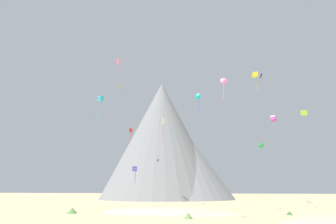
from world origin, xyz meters
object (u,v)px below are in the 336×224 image
bush_mid_center (188,215)px  kite_cyan_mid (101,99)px  kite_indigo_low (135,169)px  kite_magenta_mid (273,118)px  rock_massif (168,148)px  kite_white_mid (164,121)px  kite_yellow_high (255,75)px  kite_green_mid (261,146)px  bush_ridge_crest (72,210)px  kite_black_high (261,76)px  kite_pink_mid (224,81)px  kite_gold_high (121,86)px  bush_near_right (289,213)px  kite_red_mid (131,132)px  kite_rainbow_high (118,62)px  kite_teal_high (198,97)px  kite_lime_mid (304,113)px

bush_mid_center → kite_cyan_mid: bearing=143.6°
bush_mid_center → kite_indigo_low: 20.05m
bush_mid_center → kite_magenta_mid: bearing=63.2°
rock_massif → kite_white_mid: bearing=-82.6°
kite_yellow_high → kite_indigo_low: bearing=113.3°
rock_massif → kite_yellow_high: bearing=-53.9°
bush_mid_center → kite_indigo_low: (-12.11, 14.06, 7.59)m
kite_green_mid → kite_magenta_mid: size_ratio=0.94×
bush_mid_center → kite_magenta_mid: kite_magenta_mid is taller
bush_ridge_crest → kite_black_high: (35.56, 9.64, 26.98)m
kite_pink_mid → kite_black_high: 9.58m
kite_white_mid → kite_magenta_mid: size_ratio=1.60×
bush_ridge_crest → kite_yellow_high: (36.99, 25.58, 33.58)m
kite_pink_mid → kite_magenta_mid: size_ratio=1.20×
kite_white_mid → kite_gold_high: 26.41m
kite_pink_mid → kite_magenta_mid: 38.12m
bush_mid_center → kite_indigo_low: kite_indigo_low is taller
kite_gold_high → kite_white_mid: bearing=-62.8°
kite_indigo_low → kite_yellow_high: bearing=-67.3°
bush_near_right → kite_red_mid: bearing=163.3°
kite_rainbow_high → kite_cyan_mid: 23.10m
kite_yellow_high → kite_gold_high: size_ratio=4.07×
kite_white_mid → kite_teal_high: 11.27m
bush_mid_center → kite_yellow_high: (16.20, 31.17, 33.60)m
kite_indigo_low → kite_teal_high: 27.94m
bush_ridge_crest → kite_teal_high: bearing=47.7°
bush_ridge_crest → kite_indigo_low: (8.68, 8.46, 7.56)m
bush_ridge_crest → kite_black_high: kite_black_high is taller
bush_mid_center → kite_white_mid: (-8.80, 30.38, 21.33)m
bush_mid_center → kite_red_mid: 27.75m
kite_green_mid → kite_red_mid: 35.44m
kite_pink_mid → kite_rainbow_high: (-29.82, 20.84, 15.75)m
bush_near_right → kite_yellow_high: size_ratio=0.19×
kite_lime_mid → kite_red_mid: kite_lime_mid is taller
kite_green_mid → kite_teal_high: bearing=-174.7°
kite_green_mid → kite_pink_mid: kite_pink_mid is taller
kite_yellow_high → kite_lime_mid: size_ratio=4.69×
kite_magenta_mid → kite_gold_high: bearing=-154.0°
kite_magenta_mid → bush_ridge_crest: bearing=-114.1°
kite_indigo_low → kite_gold_high: 43.59m
kite_magenta_mid → kite_teal_high: bearing=-120.4°
bush_mid_center → kite_gold_high: 62.44m
kite_indigo_low → kite_red_mid: size_ratio=0.95×
bush_near_right → kite_indigo_low: (-28.13, 5.52, 7.76)m
bush_mid_center → rock_massif: 77.11m
kite_pink_mid → kite_lime_mid: (16.52, 7.13, -5.44)m
kite_white_mid → kite_green_mid: (25.60, 4.21, -6.62)m
rock_massif → kite_teal_high: (14.87, -44.01, 7.39)m
kite_green_mid → kite_cyan_mid: bearing=-167.0°
kite_yellow_high → kite_green_mid: 19.21m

